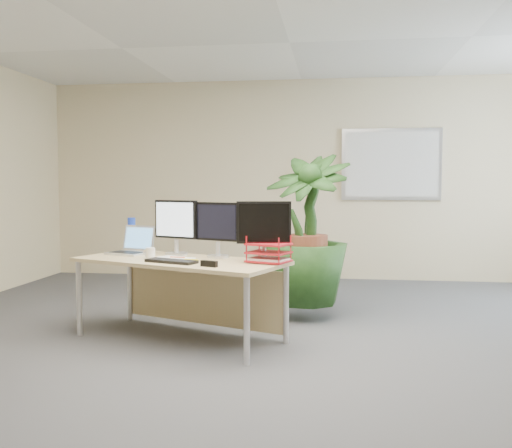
# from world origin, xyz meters

# --- Properties ---
(floor) EXTENTS (8.00, 8.00, 0.00)m
(floor) POSITION_xyz_m (0.00, 0.00, 0.00)
(floor) COLOR #404145
(floor) RESTS_ON ground
(back_wall) EXTENTS (7.00, 0.04, 2.70)m
(back_wall) POSITION_xyz_m (0.00, 4.00, 1.35)
(back_wall) COLOR beige
(back_wall) RESTS_ON floor
(whiteboard) EXTENTS (1.30, 0.04, 0.95)m
(whiteboard) POSITION_xyz_m (1.20, 3.97, 1.55)
(whiteboard) COLOR silver
(whiteboard) RESTS_ON back_wall
(desk) EXTENTS (1.89, 1.31, 0.67)m
(desk) POSITION_xyz_m (-0.77, 0.82, 0.53)
(desk) COLOR #D6B57E
(desk) RESTS_ON floor
(floor_plant) EXTENTS (1.10, 1.10, 1.50)m
(floor_plant) POSITION_xyz_m (0.20, 1.62, 0.75)
(floor_plant) COLOR #173814
(floor_plant) RESTS_ON floor
(monitor_left) EXTENTS (0.41, 0.20, 0.48)m
(monitor_left) POSITION_xyz_m (-0.91, 1.02, 0.94)
(monitor_left) COLOR silver
(monitor_left) RESTS_ON desk
(monitor_right) EXTENTS (0.40, 0.19, 0.46)m
(monitor_right) POSITION_xyz_m (-0.51, 0.90, 0.94)
(monitor_right) COLOR silver
(monitor_right) RESTS_ON desk
(monitor_dark) EXTENTS (0.43, 0.20, 0.48)m
(monitor_dark) POSITION_xyz_m (-0.09, 0.68, 0.95)
(monitor_dark) COLOR silver
(monitor_dark) RESTS_ON desk
(laptop) EXTENTS (0.43, 0.40, 0.25)m
(laptop) POSITION_xyz_m (-1.32, 1.06, 0.73)
(laptop) COLOR silver
(laptop) RESTS_ON desk
(keyboard) EXTENTS (0.45, 0.29, 0.02)m
(keyboard) POSITION_xyz_m (-0.81, 0.53, 0.68)
(keyboard) COLOR black
(keyboard) RESTS_ON desk
(coffee_mug) EXTENTS (0.12, 0.08, 0.09)m
(coffee_mug) POSITION_xyz_m (-1.06, 0.76, 0.71)
(coffee_mug) COLOR white
(coffee_mug) RESTS_ON desk
(spiral_notebook) EXTENTS (0.37, 0.34, 0.01)m
(spiral_notebook) POSITION_xyz_m (-0.86, 0.72, 0.68)
(spiral_notebook) COLOR silver
(spiral_notebook) RESTS_ON desk
(orange_pen) EXTENTS (0.13, 0.03, 0.01)m
(orange_pen) POSITION_xyz_m (-0.82, 0.74, 0.69)
(orange_pen) COLOR #E64819
(orange_pen) RESTS_ON spiral_notebook
(yellow_highlighter) EXTENTS (0.13, 0.05, 0.02)m
(yellow_highlighter) POSITION_xyz_m (-0.68, 0.64, 0.68)
(yellow_highlighter) COLOR #FFF31A
(yellow_highlighter) RESTS_ON desk
(water_bottle) EXTENTS (0.08, 0.08, 0.31)m
(water_bottle) POSITION_xyz_m (-1.41, 1.27, 0.82)
(water_bottle) COLOR #ABBDC8
(water_bottle) RESTS_ON desk
(letter_tray) EXTENTS (0.38, 0.33, 0.15)m
(letter_tray) POSITION_xyz_m (-0.05, 0.63, 0.74)
(letter_tray) COLOR #B4161F
(letter_tray) RESTS_ON desk
(stapler) EXTENTS (0.14, 0.08, 0.05)m
(stapler) POSITION_xyz_m (-0.47, 0.36, 0.69)
(stapler) COLOR black
(stapler) RESTS_ON desk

